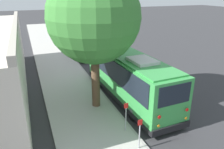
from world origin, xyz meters
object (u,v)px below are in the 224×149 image
street_tree (93,10)px  sign_post_far (126,117)px  shuttle_bus (128,74)px  parked_sedan_tan (72,40)px  parked_sedan_white (82,52)px  parked_sedan_blue (61,33)px  sign_post_near (140,134)px

street_tree → sign_post_far: street_tree is taller
street_tree → sign_post_far: bearing=-170.0°
sign_post_far → shuttle_bus: bearing=-27.2°
parked_sedan_tan → sign_post_far: sign_post_far is taller
parked_sedan_white → street_tree: (-10.97, 1.99, 5.41)m
parked_sedan_blue → sign_post_near: (-28.81, 1.32, 0.34)m
parked_sedan_blue → sign_post_near: sign_post_near is taller
parked_sedan_blue → sign_post_far: sign_post_far is taller
parked_sedan_white → parked_sedan_blue: parked_sedan_white is taller
sign_post_near → parked_sedan_tan: bearing=-4.1°
parked_sedan_white → street_tree: size_ratio=0.51×
shuttle_bus → parked_sedan_blue: size_ratio=2.25×
parked_sedan_blue → sign_post_far: 27.38m
parked_sedan_tan → street_tree: 18.48m
shuttle_bus → street_tree: (-0.32, 2.46, 4.25)m
shuttle_bus → parked_sedan_white: shuttle_bus is taller
parked_sedan_white → sign_post_near: 15.82m
shuttle_bus → sign_post_far: shuttle_bus is taller
street_tree → sign_post_near: 7.00m
parked_sedan_tan → parked_sedan_blue: 6.49m
sign_post_near → sign_post_far: (1.47, 0.00, 0.04)m
shuttle_bus → sign_post_near: (-5.11, 1.87, -0.82)m
parked_sedan_white → parked_sedan_tan: bearing=-1.4°
street_tree → sign_post_near: street_tree is taller
shuttle_bus → parked_sedan_tan: (17.22, 0.26, -1.14)m
parked_sedan_white → parked_sedan_tan: 6.57m
street_tree → sign_post_near: size_ratio=5.85×
parked_sedan_tan → sign_post_far: bearing=177.3°
parked_sedan_white → street_tree: bearing=170.2°
shuttle_bus → street_tree: bearing=95.3°
sign_post_near → parked_sedan_white: bearing=-5.1°
parked_sedan_tan → street_tree: street_tree is taller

